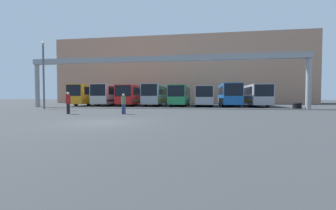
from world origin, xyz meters
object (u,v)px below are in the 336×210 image
object	(u,v)px
bus_slot_7	(254,94)
lamp_post	(44,72)
bus_slot_3	(157,94)
bus_slot_5	(204,95)
bus_slot_0	(92,94)
tire_stack	(297,106)
bus_slot_1	(114,94)
bus_slot_2	(135,94)
pedestrian_near_right	(124,103)
pedestrian_mid_left	(68,102)
bus_slot_6	(229,94)
bus_slot_4	(180,95)

from	to	relation	value
bus_slot_7	lamp_post	world-z (taller)	lamp_post
bus_slot_3	bus_slot_5	bearing A→B (deg)	-4.68
bus_slot_0	tire_stack	world-z (taller)	bus_slot_0
bus_slot_5	tire_stack	world-z (taller)	bus_slot_5
bus_slot_1	tire_stack	world-z (taller)	bus_slot_1
bus_slot_2	pedestrian_near_right	size ratio (longest dim) A/B	6.74
bus_slot_2	pedestrian_mid_left	world-z (taller)	bus_slot_2
bus_slot_6	pedestrian_near_right	xyz separation A→B (m)	(-10.36, -18.28, -0.99)
bus_slot_6	pedestrian_mid_left	size ratio (longest dim) A/B	6.21
bus_slot_2	pedestrian_near_right	world-z (taller)	bus_slot_2
bus_slot_4	bus_slot_5	bearing A→B (deg)	-11.05
bus_slot_3	lamp_post	size ratio (longest dim) A/B	1.45
bus_slot_2	pedestrian_mid_left	bearing A→B (deg)	-89.69
bus_slot_2	bus_slot_6	bearing A→B (deg)	0.01
tire_stack	bus_slot_2	bearing A→B (deg)	162.91
tire_stack	lamp_post	distance (m)	30.22
bus_slot_3	tire_stack	size ratio (longest dim) A/B	10.83
bus_slot_7	pedestrian_near_right	distance (m)	23.21
bus_slot_2	bus_slot_6	world-z (taller)	bus_slot_6
bus_slot_5	pedestrian_mid_left	world-z (taller)	bus_slot_5
bus_slot_7	bus_slot_3	bearing A→B (deg)	-179.48
bus_slot_0	bus_slot_2	size ratio (longest dim) A/B	0.98
bus_slot_7	pedestrian_mid_left	world-z (taller)	bus_slot_7
bus_slot_3	pedestrian_near_right	bearing A→B (deg)	-86.94
bus_slot_0	bus_slot_6	world-z (taller)	bus_slot_0
bus_slot_4	pedestrian_near_right	bearing A→B (deg)	-98.68
bus_slot_3	bus_slot_6	size ratio (longest dim) A/B	1.00
bus_slot_6	tire_stack	distance (m)	10.11
bus_slot_6	pedestrian_near_right	distance (m)	21.04
bus_slot_4	pedestrian_near_right	world-z (taller)	bus_slot_4
bus_slot_4	bus_slot_6	world-z (taller)	bus_slot_6
bus_slot_0	bus_slot_2	distance (m)	7.56
bus_slot_5	tire_stack	bearing A→B (deg)	-29.48
bus_slot_0	bus_slot_7	size ratio (longest dim) A/B	0.96
lamp_post	tire_stack	bearing A→B (deg)	10.55
bus_slot_0	bus_slot_2	world-z (taller)	bus_slot_0
bus_slot_2	tire_stack	xyz separation A→B (m)	(22.36, -6.88, -1.46)
bus_slot_1	bus_slot_3	world-z (taller)	bus_slot_1
bus_slot_7	bus_slot_0	bearing A→B (deg)	-179.48
pedestrian_near_right	lamp_post	world-z (taller)	lamp_post
bus_slot_5	bus_slot_1	bearing A→B (deg)	176.88
bus_slot_0	bus_slot_1	bearing A→B (deg)	4.66
bus_slot_2	bus_slot_7	size ratio (longest dim) A/B	0.98
bus_slot_6	bus_slot_1	bearing A→B (deg)	179.46
bus_slot_3	bus_slot_5	size ratio (longest dim) A/B	1.12
bus_slot_6	bus_slot_7	bearing A→B (deg)	1.65
bus_slot_4	lamp_post	bearing A→B (deg)	-139.63
bus_slot_3	lamp_post	world-z (taller)	lamp_post
bus_slot_1	bus_slot_6	world-z (taller)	bus_slot_1
bus_slot_6	bus_slot_7	size ratio (longest dim) A/B	0.98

